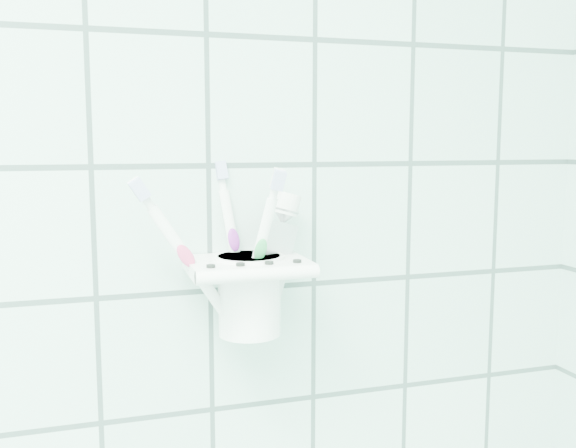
# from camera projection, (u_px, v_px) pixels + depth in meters

# --- Properties ---
(holder_bracket) EXTENTS (0.13, 0.10, 0.04)m
(holder_bracket) POSITION_uv_depth(u_px,v_px,m) (247.00, 267.00, 0.68)
(holder_bracket) COLOR white
(holder_bracket) RESTS_ON wall_back
(cup) EXTENTS (0.08, 0.08, 0.09)m
(cup) POSITION_uv_depth(u_px,v_px,m) (249.00, 291.00, 0.69)
(cup) COLOR white
(cup) RESTS_ON holder_bracket
(toothbrush_pink) EXTENTS (0.10, 0.02, 0.18)m
(toothbrush_pink) POSITION_uv_depth(u_px,v_px,m) (234.00, 239.00, 0.68)
(toothbrush_pink) COLOR white
(toothbrush_pink) RESTS_ON cup
(toothbrush_blue) EXTENTS (0.03, 0.04, 0.18)m
(toothbrush_blue) POSITION_uv_depth(u_px,v_px,m) (247.00, 241.00, 0.70)
(toothbrush_blue) COLOR white
(toothbrush_blue) RESTS_ON cup
(toothbrush_orange) EXTENTS (0.04, 0.05, 0.18)m
(toothbrush_orange) POSITION_uv_depth(u_px,v_px,m) (240.00, 243.00, 0.69)
(toothbrush_orange) COLOR white
(toothbrush_orange) RESTS_ON cup
(toothpaste_tube) EXTENTS (0.07, 0.04, 0.16)m
(toothpaste_tube) POSITION_uv_depth(u_px,v_px,m) (257.00, 247.00, 0.70)
(toothpaste_tube) COLOR silver
(toothpaste_tube) RESTS_ON cup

